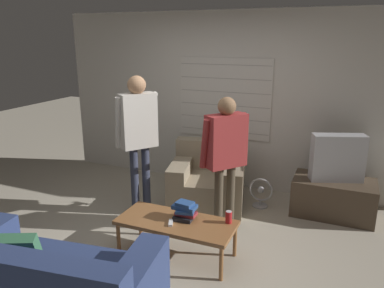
{
  "coord_description": "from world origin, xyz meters",
  "views": [
    {
      "loc": [
        1.72,
        -3.18,
        2.19
      ],
      "look_at": [
        0.11,
        0.62,
        1.0
      ],
      "focal_mm": 35.0,
      "sensor_mm": 36.0,
      "label": 1
    }
  ],
  "objects": [
    {
      "name": "tv",
      "position": [
        1.66,
        1.52,
        0.76
      ],
      "size": [
        0.66,
        0.41,
        0.58
      ],
      "rotation": [
        0.0,
        0.0,
        3.49
      ],
      "color": "#B2B2B7",
      "rests_on": "tv_stand"
    },
    {
      "name": "tv_stand",
      "position": [
        1.66,
        1.52,
        0.24
      ],
      "size": [
        0.99,
        0.57,
        0.47
      ],
      "color": "#4C3D2D",
      "rests_on": "ground_plane"
    },
    {
      "name": "floor_fan",
      "position": [
        0.77,
        1.39,
        0.19
      ],
      "size": [
        0.32,
        0.2,
        0.4
      ],
      "color": "#A8A8AD",
      "rests_on": "ground_plane"
    },
    {
      "name": "wall_back",
      "position": [
        0.0,
        2.03,
        1.28
      ],
      "size": [
        5.2,
        0.08,
        2.55
      ],
      "color": "silver",
      "rests_on": "ground_plane"
    },
    {
      "name": "book_stack",
      "position": [
        0.3,
        -0.01,
        0.48
      ],
      "size": [
        0.25,
        0.19,
        0.18
      ],
      "color": "black",
      "rests_on": "coffee_table"
    },
    {
      "name": "coffee_table",
      "position": [
        0.24,
        -0.09,
        0.36
      ],
      "size": [
        1.2,
        0.52,
        0.39
      ],
      "color": "brown",
      "rests_on": "ground_plane"
    },
    {
      "name": "person_left_standing",
      "position": [
        -0.61,
        0.64,
        1.12
      ],
      "size": [
        0.6,
        0.83,
        1.75
      ],
      "rotation": [
        0.0,
        0.0,
        0.95
      ],
      "color": "#33384C",
      "rests_on": "ground_plane"
    },
    {
      "name": "soda_can",
      "position": [
        0.74,
        0.08,
        0.46
      ],
      "size": [
        0.07,
        0.07,
        0.13
      ],
      "color": "red",
      "rests_on": "coffee_table"
    },
    {
      "name": "person_right_standing",
      "position": [
        0.51,
        0.63,
        0.99
      ],
      "size": [
        0.49,
        0.77,
        1.57
      ],
      "rotation": [
        0.0,
        0.0,
        0.91
      ],
      "color": "#4C4233",
      "rests_on": "ground_plane"
    },
    {
      "name": "armchair_beige",
      "position": [
        0.08,
        1.24,
        0.32
      ],
      "size": [
        1.12,
        1.05,
        0.82
      ],
      "rotation": [
        0.0,
        0.0,
        3.37
      ],
      "color": "gray",
      "rests_on": "ground_plane"
    },
    {
      "name": "ground_plane",
      "position": [
        0.0,
        0.0,
        0.0
      ],
      "size": [
        16.0,
        16.0,
        0.0
      ],
      "primitive_type": "plane",
      "color": "#B2A893"
    },
    {
      "name": "spare_remote",
      "position": [
        0.21,
        -0.17,
        0.4
      ],
      "size": [
        0.09,
        0.14,
        0.02
      ],
      "rotation": [
        0.0,
        0.0,
        0.4
      ],
      "color": "white",
      "rests_on": "coffee_table"
    }
  ]
}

